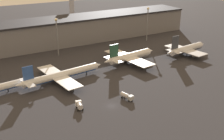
# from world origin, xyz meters

# --- Properties ---
(ground) EXTENTS (600.00, 600.00, 0.00)m
(ground) POSITION_xyz_m (0.00, 0.00, 0.00)
(ground) COLOR #2D2D33
(terminal_building) EXTENTS (240.06, 26.84, 18.58)m
(terminal_building) POSITION_xyz_m (0.00, 99.93, 9.34)
(terminal_building) COLOR slate
(terminal_building) RESTS_ON ground
(airplane_1) EXTENTS (49.35, 36.56, 12.06)m
(airplane_1) POSITION_xyz_m (-9.23, 35.77, 3.28)
(airplane_1) COLOR white
(airplane_1) RESTS_ON ground
(airplane_2) EXTENTS (38.47, 37.79, 13.62)m
(airplane_2) POSITION_xyz_m (36.38, 40.77, 3.84)
(airplane_2) COLOR white
(airplane_2) RESTS_ON ground
(airplane_3) EXTENTS (37.02, 29.30, 14.51)m
(airplane_3) POSITION_xyz_m (76.44, 34.61, 3.85)
(airplane_3) COLOR silver
(airplane_3) RESTS_ON ground
(service_vehicle_0) EXTENTS (3.30, 4.95, 3.09)m
(service_vehicle_0) POSITION_xyz_m (-12.97, 4.59, 1.76)
(service_vehicle_0) COLOR white
(service_vehicle_0) RESTS_ON ground
(service_vehicle_2) EXTENTS (3.75, 6.74, 2.75)m
(service_vehicle_2) POSITION_xyz_m (9.03, 1.78, 1.63)
(service_vehicle_2) COLOR #9EA3A8
(service_vehicle_2) RESTS_ON ground
(lamp_post_1) EXTENTS (1.80, 1.80, 24.43)m
(lamp_post_1) POSITION_xyz_m (3.52, 74.82, 15.59)
(lamp_post_1) COLOR slate
(lamp_post_1) RESTS_ON ground
(lamp_post_2) EXTENTS (1.80, 1.80, 25.25)m
(lamp_post_2) POSITION_xyz_m (74.56, 74.82, 16.04)
(lamp_post_2) COLOR slate
(lamp_post_2) RESTS_ON ground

